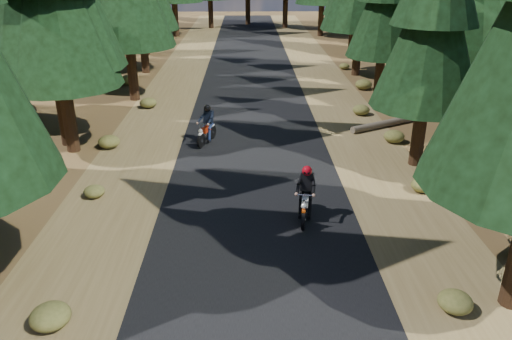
{
  "coord_description": "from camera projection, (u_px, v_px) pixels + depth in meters",
  "views": [
    {
      "loc": [
        -0.29,
        -12.76,
        7.26
      ],
      "look_at": [
        0.0,
        1.5,
        1.1
      ],
      "focal_mm": 35.0,
      "sensor_mm": 36.0,
      "label": 1
    }
  ],
  "objects": [
    {
      "name": "understory_shrubs",
      "position": [
        265.0,
        132.0,
        21.38
      ],
      "size": [
        14.99,
        32.58,
        0.63
      ],
      "color": "#474C1E",
      "rests_on": "ground"
    },
    {
      "name": "log_near",
      "position": [
        403.0,
        120.0,
        23.35
      ],
      "size": [
        5.47,
        3.19,
        0.32
      ],
      "primitive_type": "cylinder",
      "rotation": [
        0.0,
        1.57,
        0.5
      ],
      "color": "#4C4233",
      "rests_on": "ground"
    },
    {
      "name": "log_far",
      "position": [
        477.0,
        179.0,
        17.3
      ],
      "size": [
        3.5,
        1.61,
        0.24
      ],
      "primitive_type": "cylinder",
      "rotation": [
        0.0,
        1.57,
        -0.39
      ],
      "color": "#4C4233",
      "rests_on": "ground"
    },
    {
      "name": "rider_follow",
      "position": [
        207.0,
        131.0,
        20.7
      ],
      "size": [
        1.12,
        1.88,
        1.61
      ],
      "rotation": [
        0.0,
        0.0,
        2.79
      ],
      "color": "#98210A",
      "rests_on": "road"
    },
    {
      "name": "rider_lead",
      "position": [
        305.0,
        203.0,
        14.68
      ],
      "size": [
        0.89,
        1.92,
        1.65
      ],
      "rotation": [
        0.0,
        0.0,
        2.96
      ],
      "color": "silver",
      "rests_on": "road"
    },
    {
      "name": "shoulder_r",
      "position": [
        373.0,
        159.0,
        19.27
      ],
      "size": [
        3.2,
        100.0,
        0.01
      ],
      "primitive_type": "cube",
      "color": "brown",
      "rests_on": "ground"
    },
    {
      "name": "road",
      "position": [
        254.0,
        160.0,
        19.18
      ],
      "size": [
        6.0,
        100.0,
        0.01
      ],
      "primitive_type": "cube",
      "color": "black",
      "rests_on": "ground"
    },
    {
      "name": "shoulder_l",
      "position": [
        134.0,
        161.0,
        19.1
      ],
      "size": [
        3.2,
        100.0,
        0.01
      ],
      "primitive_type": "cube",
      "color": "brown",
      "rests_on": "ground"
    },
    {
      "name": "ground",
      "position": [
        257.0,
        225.0,
        14.6
      ],
      "size": [
        120.0,
        120.0,
        0.0
      ],
      "primitive_type": "plane",
      "color": "#412F17",
      "rests_on": "ground"
    }
  ]
}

